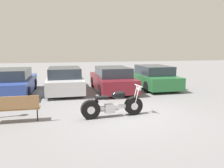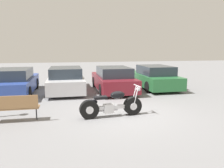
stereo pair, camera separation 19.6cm
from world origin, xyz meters
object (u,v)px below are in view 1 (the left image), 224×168
(parked_car_blue, at_px, (13,83))
(park_bench, at_px, (14,106))
(parked_car_silver, at_px, (65,80))
(parked_car_green, at_px, (152,77))
(parked_car_maroon, at_px, (112,79))
(motorcycle, at_px, (112,105))

(parked_car_blue, distance_m, park_bench, 4.70)
(parked_car_silver, bearing_deg, parked_car_green, 0.69)
(parked_car_silver, distance_m, parked_car_maroon, 2.62)
(parked_car_maroon, height_order, parked_car_green, same)
(parked_car_maroon, relative_size, parked_car_green, 1.00)
(parked_car_green, xyz_separation_m, park_bench, (-6.85, -4.97, -0.09))
(parked_car_blue, distance_m, parked_car_silver, 2.62)
(park_bench, bearing_deg, parked_car_silver, 71.35)
(park_bench, bearing_deg, parked_car_blue, 101.55)
(parked_car_silver, height_order, parked_car_maroon, same)
(parked_car_maroon, bearing_deg, parked_car_green, 8.63)
(parked_car_blue, relative_size, parked_car_silver, 1.00)
(parked_car_green, bearing_deg, park_bench, -144.04)
(parked_car_blue, height_order, parked_car_silver, same)
(parked_car_blue, height_order, parked_car_maroon, same)
(parked_car_silver, distance_m, park_bench, 5.18)
(motorcycle, bearing_deg, parked_car_blue, 131.33)
(parked_car_blue, xyz_separation_m, parked_car_maroon, (5.20, -0.03, 0.00))
(parked_car_silver, xyz_separation_m, parked_car_maroon, (2.60, -0.33, 0.00))
(motorcycle, xyz_separation_m, parked_car_blue, (-4.12, 4.68, 0.22))
(motorcycle, height_order, parked_car_blue, parked_car_blue)
(parked_car_silver, relative_size, parked_car_maroon, 1.00)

